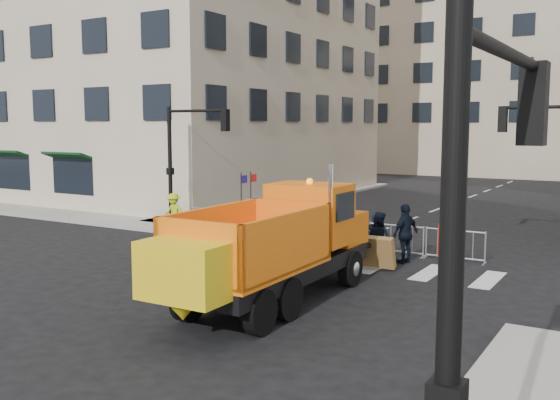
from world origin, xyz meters
The scene contains 13 objects.
ground centered at (0.00, 0.00, 0.00)m, with size 120.00×120.00×0.00m, color black.
sidewalk_back centered at (0.00, 8.50, 0.07)m, with size 64.00×5.00×0.15m, color gray.
building_left centered at (-20.00, 20.00, 13.00)m, with size 24.00×22.00×26.00m, color #BBAB8F.
building_far centered at (0.00, 52.00, 12.00)m, with size 30.00×18.00×24.00m, color gray.
traffic_light_left centered at (-8.00, 7.50, 2.70)m, with size 0.18×0.18×5.40m, color black.
traffic_light_near centered at (9.00, -9.00, 2.70)m, with size 0.18×0.18×5.40m, color black.
crowd_barriers centered at (-0.75, 7.60, 0.55)m, with size 12.60×0.60×1.10m, color #9EA0A5, non-canonical shape.
plow_truck centered at (1.93, 0.03, 1.59)m, with size 3.01×9.23×3.57m.
cop_a centered at (2.34, 5.77, 0.84)m, with size 0.61×0.40×1.68m, color black.
cop_b centered at (2.54, 5.60, 0.90)m, with size 0.87×0.68×1.79m, color black.
cop_c centered at (3.16, 6.42, 1.00)m, with size 1.18×0.49×2.01m, color black.
worker centered at (-7.24, 6.80, 0.94)m, with size 1.02×0.59×1.59m, color #B6CE18.
newspaper_box centered at (4.19, 7.66, 0.70)m, with size 0.45×0.40×1.10m, color #AD130D.
Camera 1 is at (10.19, -13.27, 4.56)m, focal length 40.00 mm.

